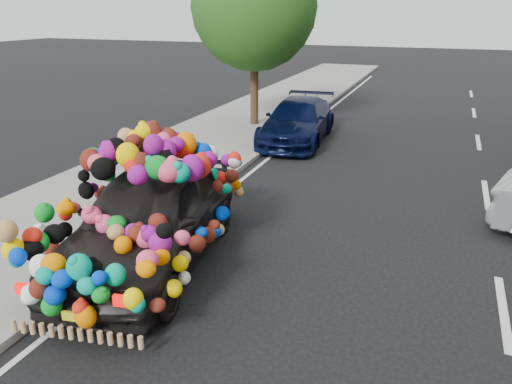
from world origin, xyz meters
TOP-DOWN VIEW (x-y plane):
  - ground at (0.00, 0.00)m, footprint 100.00×100.00m
  - sidewalk at (-4.30, 0.00)m, footprint 4.00×60.00m
  - kerb at (-2.35, 0.00)m, footprint 0.15×60.00m
  - lane_markings at (3.60, 0.00)m, footprint 6.00×50.00m
  - tree_near_sidewalk at (-3.80, 9.50)m, footprint 4.20×4.20m
  - plush_art_car at (-1.80, -0.44)m, footprint 3.01×5.21m
  - navy_sedan at (-1.80, 8.09)m, footprint 2.12×4.61m

SIDE VIEW (x-z plane):
  - ground at x=0.00m, z-range 0.00..0.00m
  - lane_markings at x=3.60m, z-range 0.00..0.01m
  - sidewalk at x=-4.30m, z-range 0.00..0.12m
  - kerb at x=-2.35m, z-range 0.00..0.13m
  - navy_sedan at x=-1.80m, z-range 0.00..1.31m
  - plush_art_car at x=-1.80m, z-range 0.03..2.29m
  - tree_near_sidewalk at x=-3.80m, z-range 0.96..7.09m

